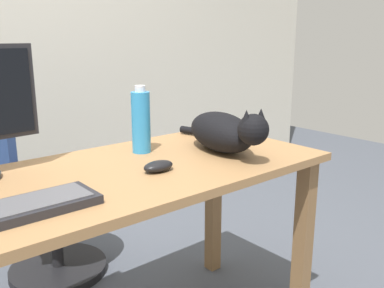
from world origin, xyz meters
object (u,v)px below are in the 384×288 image
(water_bottle, at_px, (141,121))
(keyboard, at_px, (10,211))
(cat, at_px, (224,131))
(office_chair, at_px, (42,199))
(computer_mouse, at_px, (158,166))

(water_bottle, bearing_deg, keyboard, -153.17)
(cat, height_order, water_bottle, water_bottle)
(office_chair, bearing_deg, keyboard, -113.92)
(cat, bearing_deg, office_chair, 117.74)
(office_chair, xyz_separation_m, water_bottle, (0.19, -0.61, 0.46))
(office_chair, distance_m, computer_mouse, 0.93)
(keyboard, relative_size, cat, 0.73)
(computer_mouse, xyz_separation_m, water_bottle, (0.09, 0.24, 0.10))
(office_chair, height_order, cat, cat)
(keyboard, height_order, water_bottle, water_bottle)
(office_chair, xyz_separation_m, computer_mouse, (0.09, -0.86, 0.35))
(office_chair, relative_size, computer_mouse, 8.49)
(cat, bearing_deg, water_bottle, 140.29)
(office_chair, height_order, computer_mouse, office_chair)
(office_chair, relative_size, cat, 1.56)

